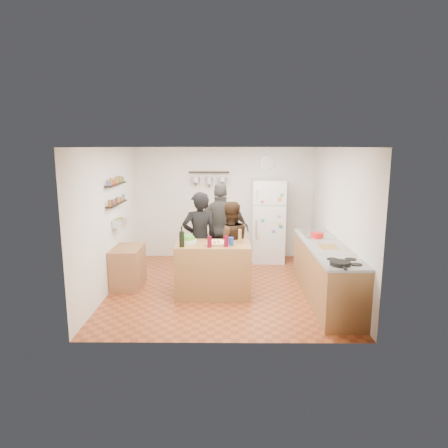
{
  "coord_description": "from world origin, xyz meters",
  "views": [
    {
      "loc": [
        0.06,
        -6.9,
        2.51
      ],
      "look_at": [
        0.0,
        0.1,
        1.15
      ],
      "focal_mm": 32.0,
      "sensor_mm": 36.0,
      "label": 1
    }
  ],
  "objects_px": {
    "skillet": "(340,263)",
    "wall_clock": "(267,163)",
    "person_center": "(230,244)",
    "prep_island": "(213,270)",
    "fridge": "(268,221)",
    "person_left": "(200,239)",
    "side_table": "(128,267)",
    "salad_bowl": "(188,241)",
    "pepper_mill": "(240,237)",
    "counter_run": "(326,273)",
    "person_back": "(221,230)",
    "salt_canister": "(231,241)",
    "red_bowl": "(317,235)",
    "wine_bottle": "(182,239)"
  },
  "relations": [
    {
      "from": "person_left",
      "to": "side_table",
      "type": "bearing_deg",
      "value": -9.85
    },
    {
      "from": "salad_bowl",
      "to": "person_center",
      "type": "bearing_deg",
      "value": 31.18
    },
    {
      "from": "person_left",
      "to": "fridge",
      "type": "bearing_deg",
      "value": -144.04
    },
    {
      "from": "wine_bottle",
      "to": "salad_bowl",
      "type": "bearing_deg",
      "value": 73.5
    },
    {
      "from": "wine_bottle",
      "to": "person_center",
      "type": "distance_m",
      "value": 1.08
    },
    {
      "from": "side_table",
      "to": "salad_bowl",
      "type": "bearing_deg",
      "value": -17.83
    },
    {
      "from": "salt_canister",
      "to": "counter_run",
      "type": "bearing_deg",
      "value": -1.38
    },
    {
      "from": "person_left",
      "to": "person_center",
      "type": "height_order",
      "value": "person_left"
    },
    {
      "from": "person_back",
      "to": "counter_run",
      "type": "distance_m",
      "value": 2.23
    },
    {
      "from": "pepper_mill",
      "to": "counter_run",
      "type": "height_order",
      "value": "pepper_mill"
    },
    {
      "from": "counter_run",
      "to": "pepper_mill",
      "type": "bearing_deg",
      "value": 171.72
    },
    {
      "from": "wine_bottle",
      "to": "side_table",
      "type": "xyz_separation_m",
      "value": [
        -1.06,
        0.64,
        -0.67
      ]
    },
    {
      "from": "person_center",
      "to": "counter_run",
      "type": "height_order",
      "value": "person_center"
    },
    {
      "from": "red_bowl",
      "to": "side_table",
      "type": "bearing_deg",
      "value": 179.57
    },
    {
      "from": "person_left",
      "to": "salad_bowl",
      "type": "bearing_deg",
      "value": 57.12
    },
    {
      "from": "wine_bottle",
      "to": "wall_clock",
      "type": "xyz_separation_m",
      "value": [
        1.63,
        2.69,
        1.11
      ]
    },
    {
      "from": "counter_run",
      "to": "side_table",
      "type": "bearing_deg",
      "value": 170.51
    },
    {
      "from": "salt_canister",
      "to": "wall_clock",
      "type": "height_order",
      "value": "wall_clock"
    },
    {
      "from": "side_table",
      "to": "pepper_mill",
      "type": "bearing_deg",
      "value": -10.35
    },
    {
      "from": "counter_run",
      "to": "fridge",
      "type": "distance_m",
      "value": 2.46
    },
    {
      "from": "counter_run",
      "to": "fridge",
      "type": "bearing_deg",
      "value": 108.06
    },
    {
      "from": "person_back",
      "to": "red_bowl",
      "type": "xyz_separation_m",
      "value": [
        1.71,
        -0.74,
        0.05
      ]
    },
    {
      "from": "person_center",
      "to": "skillet",
      "type": "bearing_deg",
      "value": 116.52
    },
    {
      "from": "person_left",
      "to": "person_center",
      "type": "bearing_deg",
      "value": 163.32
    },
    {
      "from": "person_back",
      "to": "skillet",
      "type": "relative_size",
      "value": 6.59
    },
    {
      "from": "counter_run",
      "to": "red_bowl",
      "type": "distance_m",
      "value": 0.76
    },
    {
      "from": "side_table",
      "to": "fridge",
      "type": "bearing_deg",
      "value": 32.67
    },
    {
      "from": "person_left",
      "to": "wall_clock",
      "type": "relative_size",
      "value": 5.77
    },
    {
      "from": "prep_island",
      "to": "wall_clock",
      "type": "xyz_separation_m",
      "value": [
        1.13,
        2.47,
        1.69
      ]
    },
    {
      "from": "wall_clock",
      "to": "fridge",
      "type": "bearing_deg",
      "value": -90.0
    },
    {
      "from": "skillet",
      "to": "wall_clock",
      "type": "height_order",
      "value": "wall_clock"
    },
    {
      "from": "prep_island",
      "to": "person_center",
      "type": "distance_m",
      "value": 0.64
    },
    {
      "from": "person_back",
      "to": "counter_run",
      "type": "bearing_deg",
      "value": 143.82
    },
    {
      "from": "pepper_mill",
      "to": "fridge",
      "type": "height_order",
      "value": "fridge"
    },
    {
      "from": "salad_bowl",
      "to": "fridge",
      "type": "relative_size",
      "value": 0.16
    },
    {
      "from": "salad_bowl",
      "to": "red_bowl",
      "type": "distance_m",
      "value": 2.27
    },
    {
      "from": "red_bowl",
      "to": "person_back",
      "type": "bearing_deg",
      "value": 156.65
    },
    {
      "from": "salad_bowl",
      "to": "counter_run",
      "type": "bearing_deg",
      "value": -5.17
    },
    {
      "from": "salad_bowl",
      "to": "fridge",
      "type": "xyz_separation_m",
      "value": [
        1.55,
        2.09,
        -0.04
      ]
    },
    {
      "from": "prep_island",
      "to": "person_back",
      "type": "relative_size",
      "value": 0.68
    },
    {
      "from": "prep_island",
      "to": "fridge",
      "type": "height_order",
      "value": "fridge"
    },
    {
      "from": "person_back",
      "to": "prep_island",
      "type": "bearing_deg",
      "value": 83.84
    },
    {
      "from": "counter_run",
      "to": "red_bowl",
      "type": "height_order",
      "value": "red_bowl"
    },
    {
      "from": "counter_run",
      "to": "skillet",
      "type": "relative_size",
      "value": 9.48
    },
    {
      "from": "prep_island",
      "to": "counter_run",
      "type": "relative_size",
      "value": 0.48
    },
    {
      "from": "counter_run",
      "to": "side_table",
      "type": "height_order",
      "value": "counter_run"
    },
    {
      "from": "person_left",
      "to": "skillet",
      "type": "xyz_separation_m",
      "value": [
        2.04,
        -1.77,
        0.08
      ]
    },
    {
      "from": "person_center",
      "to": "salt_canister",
      "type": "bearing_deg",
      "value": 77.29
    },
    {
      "from": "prep_island",
      "to": "counter_run",
      "type": "xyz_separation_m",
      "value": [
        1.88,
        -0.16,
        -0.01
      ]
    },
    {
      "from": "salad_bowl",
      "to": "prep_island",
      "type": "bearing_deg",
      "value": -6.79
    }
  ]
}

